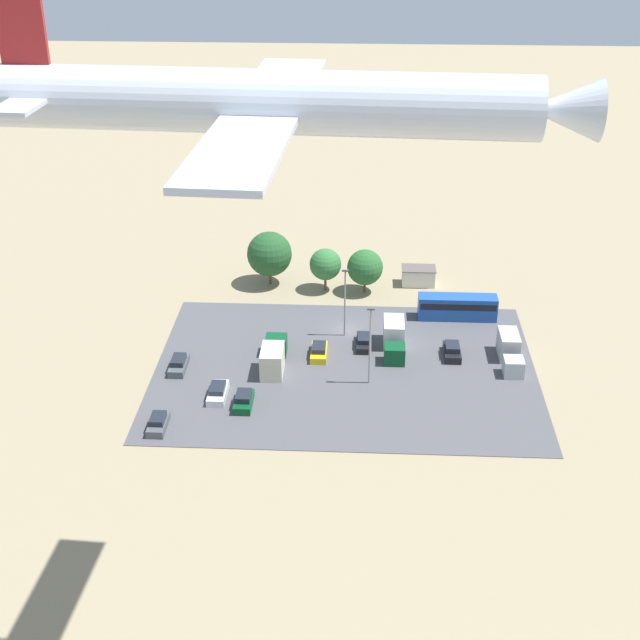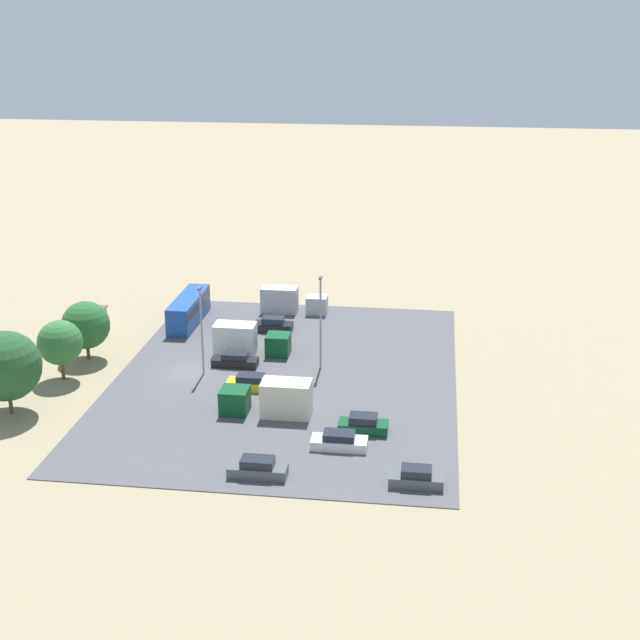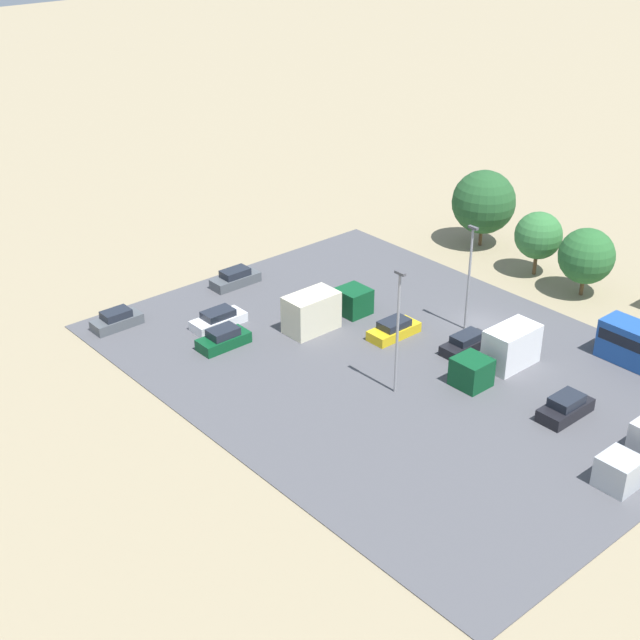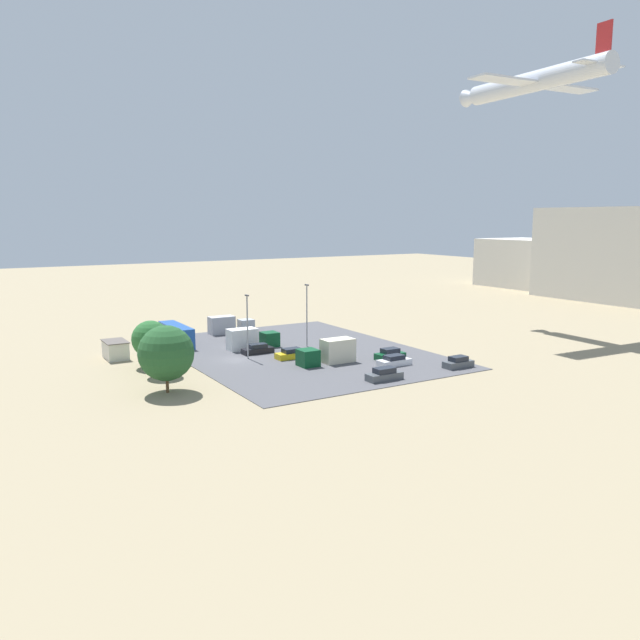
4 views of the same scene
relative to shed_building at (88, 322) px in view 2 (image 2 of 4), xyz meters
The scene contains 19 objects.
ground_plane 17.48m from the shed_building, 55.49° to the left, with size 400.00×400.00×0.00m, color gray.
parking_lot_surface 26.42m from the shed_building, 68.02° to the left, with size 45.54×33.76×0.08m.
shed_building is the anchor object (origin of this frame).
bus 11.47m from the shed_building, 113.87° to the left, with size 10.37×2.57×3.19m.
parked_car_0 20.30m from the shed_building, 67.64° to the left, with size 1.76×4.70×1.44m.
parked_car_1 25.24m from the shed_building, 58.52° to the left, with size 1.95×4.58×1.47m.
parked_car_2 39.26m from the shed_building, 40.63° to the left, with size 1.84×4.67×1.57m.
parked_car_3 21.02m from the shed_building, 98.69° to the left, with size 1.98×4.39×1.64m.
parked_car_4 48.20m from the shed_building, 52.09° to the left, with size 1.80×4.23×1.54m.
parked_car_5 39.66m from the shed_building, 52.40° to the left, with size 1.97×4.75×1.43m.
parked_car_6 39.26m from the shed_building, 57.65° to the left, with size 1.94×4.32×1.62m.
parked_truck_0 30.78m from the shed_building, 53.09° to the left, with size 2.59×8.28×3.26m.
parked_truck_1 23.81m from the shed_building, 114.89° to the left, with size 2.33×7.99×3.05m.
parked_truck_2 19.68m from the shed_building, 78.41° to the left, with size 2.51×8.08×3.22m.
tree_near_shed 8.61m from the shed_building, 21.05° to the left, with size 5.03×5.03×6.34m.
tree_apron_mid 21.54m from the shed_building, ahead, with size 6.40×6.40×7.86m.
tree_apron_far 13.74m from the shed_building, 10.80° to the left, with size 4.47×4.47×6.20m.
light_pole_lot_centre 19.40m from the shed_building, 57.65° to the left, with size 0.90×0.28×9.20m.
light_pole_lot_edge 28.75m from the shed_building, 75.69° to the left, with size 0.90×0.28×9.76m.
Camera 2 is at (81.05, 24.27, 35.29)m, focal length 50.00 mm.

